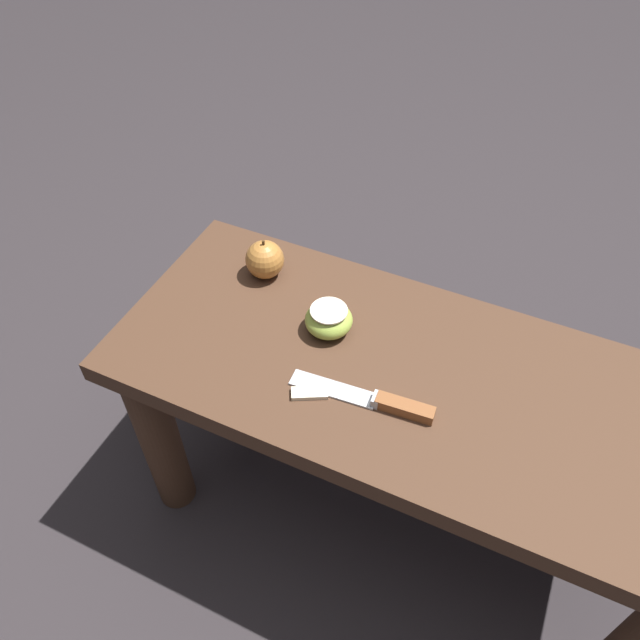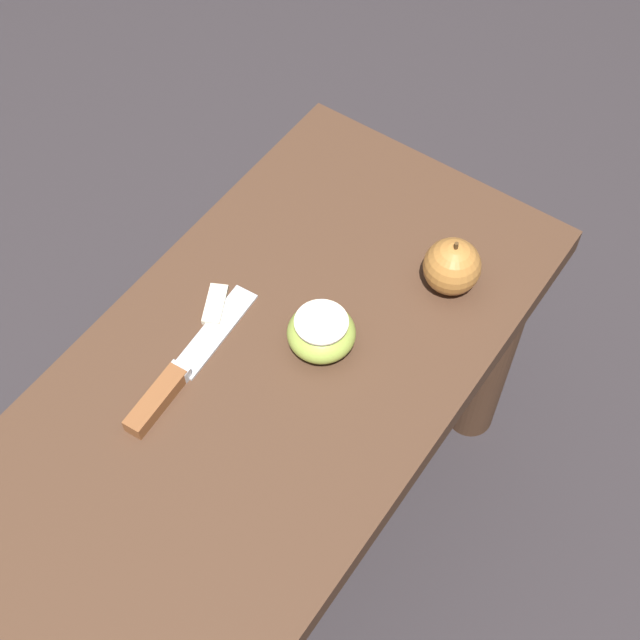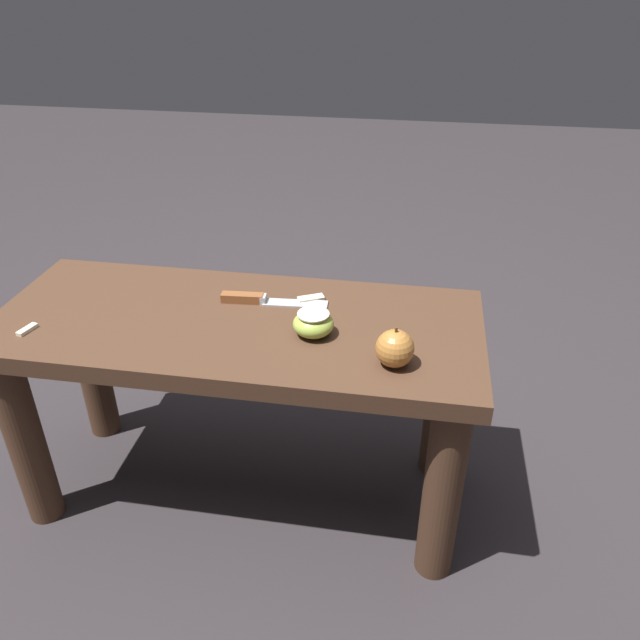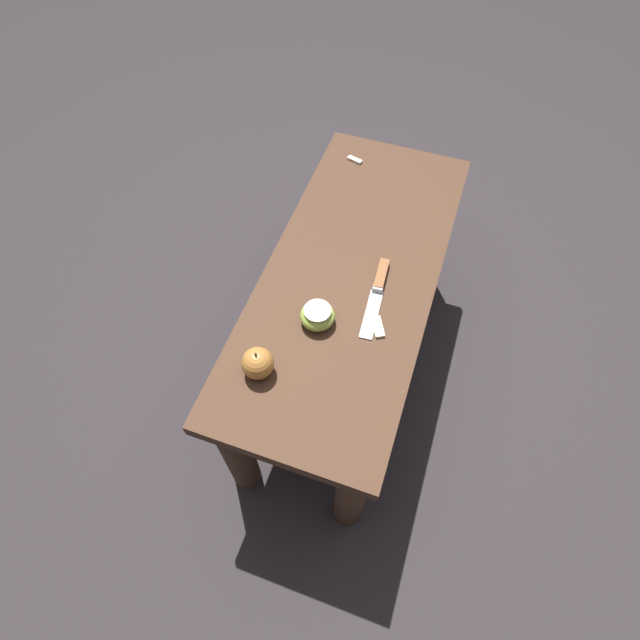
{
  "view_description": "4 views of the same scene",
  "coord_description": "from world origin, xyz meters",
  "px_view_note": "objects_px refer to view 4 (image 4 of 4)",
  "views": [
    {
      "loc": [
        0.12,
        -0.64,
        1.31
      ],
      "look_at": [
        -0.19,
        0.02,
        0.53
      ],
      "focal_mm": 35.0,
      "sensor_mm": 36.0,
      "label": 1
    },
    {
      "loc": [
        0.3,
        0.37,
        1.41
      ],
      "look_at": [
        -0.19,
        0.02,
        0.53
      ],
      "focal_mm": 50.0,
      "sensor_mm": 36.0,
      "label": 2
    },
    {
      "loc": [
        -0.36,
        1.09,
        1.17
      ],
      "look_at": [
        -0.19,
        0.02,
        0.53
      ],
      "focal_mm": 35.0,
      "sensor_mm": 36.0,
      "label": 3
    },
    {
      "loc": [
        -0.78,
        -0.18,
        1.5
      ],
      "look_at": [
        -0.19,
        0.02,
        0.53
      ],
      "focal_mm": 28.0,
      "sensor_mm": 36.0,
      "label": 4
    }
  ],
  "objects_px": {
    "wooden_bench": "(350,298)",
    "apple_cut": "(318,316)",
    "knife": "(378,286)",
    "apple_whole": "(258,363)"
  },
  "relations": [
    {
      "from": "wooden_bench",
      "to": "apple_cut",
      "type": "xyz_separation_m",
      "value": [
        -0.17,
        0.03,
        0.14
      ]
    },
    {
      "from": "wooden_bench",
      "to": "knife",
      "type": "height_order",
      "value": "knife"
    },
    {
      "from": "knife",
      "to": "apple_whole",
      "type": "height_order",
      "value": "apple_whole"
    },
    {
      "from": "apple_cut",
      "to": "apple_whole",
      "type": "bearing_deg",
      "value": 154.37
    },
    {
      "from": "wooden_bench",
      "to": "apple_cut",
      "type": "distance_m",
      "value": 0.23
    },
    {
      "from": "knife",
      "to": "wooden_bench",
      "type": "bearing_deg",
      "value": -115.13
    },
    {
      "from": "wooden_bench",
      "to": "knife",
      "type": "relative_size",
      "value": 4.38
    },
    {
      "from": "apple_whole",
      "to": "apple_cut",
      "type": "bearing_deg",
      "value": -25.63
    },
    {
      "from": "wooden_bench",
      "to": "apple_whole",
      "type": "distance_m",
      "value": 0.39
    },
    {
      "from": "apple_cut",
      "to": "wooden_bench",
      "type": "bearing_deg",
      "value": -10.65
    }
  ]
}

